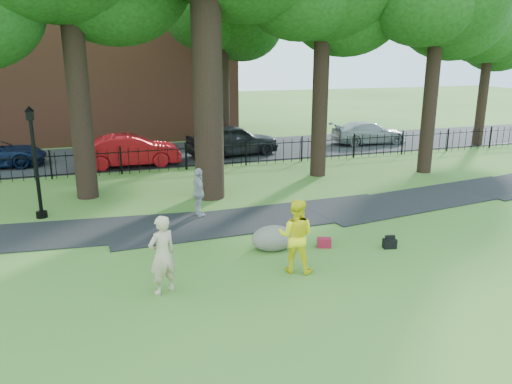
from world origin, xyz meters
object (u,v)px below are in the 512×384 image
object	(u,v)px
boulder	(273,236)
red_sedan	(131,151)
woman	(162,255)
man	(296,236)
lamppost	(36,164)

from	to	relation	value
boulder	red_sedan	world-z (taller)	red_sedan
woman	red_sedan	distance (m)	14.05
woman	boulder	world-z (taller)	woman
man	boulder	world-z (taller)	man
boulder	lamppost	size ratio (longest dim) A/B	0.33
boulder	red_sedan	xyz separation A→B (m)	(-2.91, 12.29, 0.42)
man	boulder	distance (m)	1.72
lamppost	red_sedan	distance (m)	8.11
man	lamppost	distance (m)	9.38
man	red_sedan	xyz separation A→B (m)	(-2.92, 13.90, -0.17)
boulder	man	bearing A→B (deg)	-89.42
boulder	lamppost	bearing A→B (deg)	141.92
red_sedan	woman	bearing A→B (deg)	178.52
woman	lamppost	size ratio (longest dim) A/B	0.50
woman	red_sedan	size ratio (longest dim) A/B	0.40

